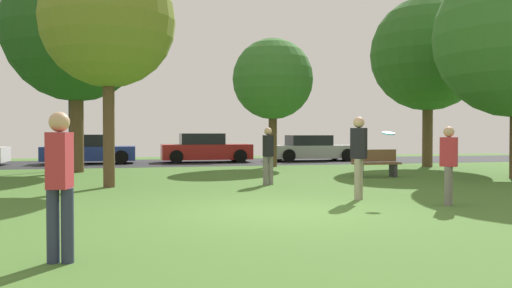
% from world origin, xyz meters
% --- Properties ---
extents(ground_plane, '(44.00, 44.00, 0.00)m').
position_xyz_m(ground_plane, '(0.00, 0.00, 0.00)').
color(ground_plane, '#47702D').
extents(road_strip, '(44.00, 6.40, 0.01)m').
position_xyz_m(road_strip, '(0.00, 16.00, 0.00)').
color(road_strip, '#28282B').
rests_on(road_strip, ground_plane).
extents(maple_tree_near, '(3.44, 3.44, 5.47)m').
position_xyz_m(maple_tree_near, '(3.07, 12.04, 3.73)').
color(maple_tree_near, brown).
rests_on(maple_tree_near, ground_plane).
extents(oak_tree_right, '(5.22, 5.22, 7.83)m').
position_xyz_m(oak_tree_right, '(-4.76, 10.82, 5.20)').
color(oak_tree_right, brown).
rests_on(oak_tree_right, ground_plane).
extents(oak_tree_center, '(4.88, 4.88, 7.29)m').
position_xyz_m(oak_tree_center, '(9.58, 10.64, 4.83)').
color(oak_tree_center, brown).
rests_on(oak_tree_center, ground_plane).
extents(maple_tree_far, '(3.56, 3.56, 6.23)m').
position_xyz_m(maple_tree_far, '(-3.36, 5.12, 4.43)').
color(maple_tree_far, brown).
rests_on(maple_tree_far, ground_plane).
extents(person_thrower, '(0.38, 0.38, 1.59)m').
position_xyz_m(person_thrower, '(3.45, -0.03, 0.87)').
color(person_thrower, slate).
rests_on(person_thrower, ground_plane).
extents(person_catcher, '(0.38, 0.38, 1.81)m').
position_xyz_m(person_catcher, '(2.07, 1.21, 1.02)').
color(person_catcher, gray).
rests_on(person_catcher, ground_plane).
extents(person_bystander, '(0.30, 0.35, 1.70)m').
position_xyz_m(person_bystander, '(-3.52, -3.07, 0.94)').
color(person_bystander, '#2D334C').
rests_on(person_bystander, ground_plane).
extents(person_walking, '(0.30, 0.34, 1.61)m').
position_xyz_m(person_walking, '(0.95, 4.77, 0.88)').
color(person_walking, slate).
rests_on(person_walking, ground_plane).
extents(frisbee_disc, '(0.29, 0.29, 0.08)m').
position_xyz_m(frisbee_disc, '(2.55, 0.78, 1.46)').
color(frisbee_disc, '#2DB2E0').
extents(parked_car_blue, '(4.20, 2.01, 1.37)m').
position_xyz_m(parked_car_blue, '(-4.80, 16.19, 0.62)').
color(parked_car_blue, '#233893').
rests_on(parked_car_blue, ground_plane).
extents(parked_car_red, '(4.37, 1.95, 1.42)m').
position_xyz_m(parked_car_red, '(0.72, 16.06, 0.65)').
color(parked_car_red, '#B21E1E').
rests_on(parked_car_red, ground_plane).
extents(parked_car_silver, '(4.42, 1.95, 1.32)m').
position_xyz_m(parked_car_silver, '(6.23, 16.01, 0.61)').
color(parked_car_silver, '#B7B7BC').
rests_on(parked_car_silver, ground_plane).
extents(park_bench, '(1.60, 0.45, 0.90)m').
position_xyz_m(park_bench, '(5.04, 6.38, 0.46)').
color(park_bench, brown).
rests_on(park_bench, ground_plane).
extents(street_lamp_post, '(0.14, 0.14, 4.50)m').
position_xyz_m(street_lamp_post, '(-5.13, 12.20, 2.25)').
color(street_lamp_post, '#2D2D33').
rests_on(street_lamp_post, ground_plane).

